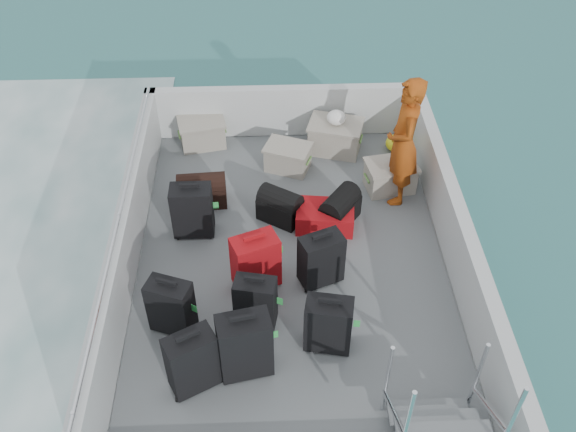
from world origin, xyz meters
name	(u,v)px	position (x,y,z in m)	size (l,w,h in m)	color
ground	(292,299)	(0.00, 0.00, 0.00)	(160.00, 160.00, 0.00)	#1A5B5C
ferry_hull	(292,282)	(0.00, 0.00, 0.30)	(3.60, 5.00, 0.60)	silver
deck	(292,263)	(0.00, 0.00, 0.61)	(3.30, 4.70, 0.02)	slate
deck_fittings	(327,259)	(0.35, -0.32, 0.99)	(3.60, 5.00, 0.90)	#B9BEBE
suitcase_0	(192,363)	(-0.93, -1.49, 0.96)	(0.43, 0.25, 0.67)	black
suitcase_1	(171,307)	(-1.19, -0.84, 0.93)	(0.41, 0.24, 0.62)	black
suitcase_2	(192,211)	(-1.08, 0.51, 0.94)	(0.45, 0.27, 0.64)	black
suitcase_3	(245,346)	(-0.48, -1.35, 0.98)	(0.47, 0.27, 0.72)	black
suitcase_4	(256,303)	(-0.38, -0.80, 0.91)	(0.39, 0.23, 0.59)	black
suitcase_5	(256,263)	(-0.38, -0.30, 0.94)	(0.46, 0.28, 0.64)	#980B0C
suitcase_6	(328,325)	(0.29, -1.10, 0.92)	(0.44, 0.26, 0.60)	black
suitcase_7	(321,260)	(0.29, -0.27, 0.92)	(0.43, 0.25, 0.61)	black
suitcase_8	(325,217)	(0.40, 0.57, 0.75)	(0.43, 0.65, 0.26)	#980B0C
duffel_0	(202,192)	(-1.02, 1.02, 0.78)	(0.56, 0.30, 0.32)	black
duffel_1	(280,208)	(-0.11, 0.70, 0.78)	(0.48, 0.30, 0.32)	black
duffel_2	(340,210)	(0.58, 0.64, 0.78)	(0.48, 0.30, 0.32)	black
crate_0	(202,134)	(-1.09, 2.20, 0.79)	(0.56, 0.39, 0.34)	#A89F93
crate_1	(288,158)	(0.02, 1.64, 0.78)	(0.52, 0.36, 0.31)	#A89F93
crate_2	(335,138)	(0.65, 2.01, 0.81)	(0.64, 0.44, 0.39)	#A89F93
crate_3	(390,177)	(1.24, 1.21, 0.79)	(0.56, 0.38, 0.34)	#A89F93
yellow_bag	(396,143)	(1.45, 1.98, 0.73)	(0.28, 0.26, 0.22)	yellow
white_bag	(336,119)	(0.65, 2.01, 1.10)	(0.24, 0.24, 0.18)	white
passenger	(403,142)	(1.30, 1.05, 1.42)	(0.59, 0.38, 1.60)	#E55C15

